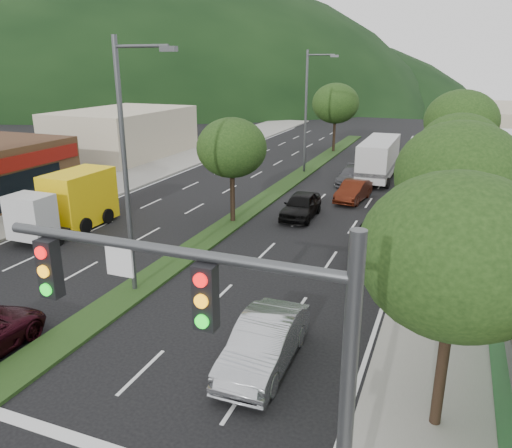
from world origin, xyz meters
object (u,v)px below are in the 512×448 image
at_px(tree_r_b, 460,176).
at_px(tree_r_d, 461,121).
at_px(tree_med_far, 336,103).
at_px(car_queue_a, 301,205).
at_px(streetlight_near, 129,158).
at_px(car_queue_e, 374,164).
at_px(car_queue_c, 353,191).
at_px(sedan_silver, 264,343).
at_px(tree_r_c, 460,150).
at_px(box_truck, 70,204).
at_px(car_queue_b, 351,176).
at_px(tree_r_a, 457,255).
at_px(streetlight_mid, 308,106).
at_px(motorhome, 379,158).
at_px(traffic_signal, 247,362).
at_px(tree_r_e, 461,112).
at_px(tree_med_near, 232,148).
at_px(car_queue_d, 380,244).

relative_size(tree_r_b, tree_r_d, 0.97).
bearing_deg(tree_med_far, car_queue_a, -81.64).
relative_size(streetlight_near, car_queue_a, 2.23).
bearing_deg(car_queue_e, car_queue_c, -87.62).
bearing_deg(tree_med_far, sedan_silver, -80.00).
xyz_separation_m(tree_r_c, box_truck, (-19.94, -6.51, -3.24)).
bearing_deg(car_queue_b, tree_r_a, -73.62).
xyz_separation_m(streetlight_mid, box_truck, (-8.15, -19.51, -4.08)).
height_order(streetlight_mid, motorhome, streetlight_mid).
height_order(traffic_signal, car_queue_e, traffic_signal).
bearing_deg(traffic_signal, tree_r_a, 61.80).
bearing_deg(motorhome, tree_med_far, 119.10).
relative_size(tree_r_d, motorhome, 0.87).
bearing_deg(tree_r_c, car_queue_b, 125.53).
bearing_deg(tree_r_a, tree_r_e, 90.00).
bearing_deg(tree_r_b, car_queue_e, 105.51).
xyz_separation_m(tree_r_e, motorhome, (-5.77, -7.16, -3.20)).
height_order(tree_med_near, car_queue_e, tree_med_near).
bearing_deg(tree_r_e, car_queue_d, -97.19).
xyz_separation_m(tree_r_d, sedan_silver, (-5.12, -25.03, -4.39)).
distance_m(tree_med_far, car_queue_b, 15.00).
distance_m(tree_r_c, streetlight_near, 16.85).
height_order(streetlight_mid, car_queue_d, streetlight_mid).
xyz_separation_m(tree_r_d, streetlight_near, (-11.79, -22.00, 0.40)).
distance_m(tree_med_near, box_truck, 9.59).
relative_size(car_queue_c, car_queue_e, 0.99).
bearing_deg(tree_r_a, streetlight_near, 161.27).
relative_size(car_queue_b, car_queue_c, 1.05).
distance_m(streetlight_near, car_queue_c, 18.89).
relative_size(traffic_signal, car_queue_d, 1.34).
bearing_deg(traffic_signal, car_queue_c, 97.05).
bearing_deg(streetlight_mid, traffic_signal, -75.67).
relative_size(car_queue_a, box_truck, 0.69).
bearing_deg(box_truck, tree_med_near, -150.34).
height_order(tree_r_a, car_queue_b, tree_r_a).
bearing_deg(tree_med_near, tree_r_a, -49.40).
relative_size(tree_r_a, streetlight_mid, 0.66).
height_order(car_queue_d, car_queue_e, car_queue_e).
height_order(sedan_silver, car_queue_e, sedan_silver).
bearing_deg(motorhome, car_queue_c, -94.11).
bearing_deg(tree_r_e, tree_r_d, -90.00).
relative_size(traffic_signal, streetlight_near, 0.70).
distance_m(tree_r_e, car_queue_a, 21.77).
relative_size(tree_med_near, car_queue_a, 1.34).
bearing_deg(car_queue_d, car_queue_a, 133.51).
xyz_separation_m(car_queue_a, car_queue_d, (5.43, -5.00, -0.04)).
distance_m(traffic_signal, motorhome, 34.62).
xyz_separation_m(tree_r_e, box_truck, (-19.94, -26.51, -3.39)).
height_order(tree_r_a, streetlight_near, streetlight_near).
bearing_deg(streetlight_mid, tree_med_far, 91.07).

